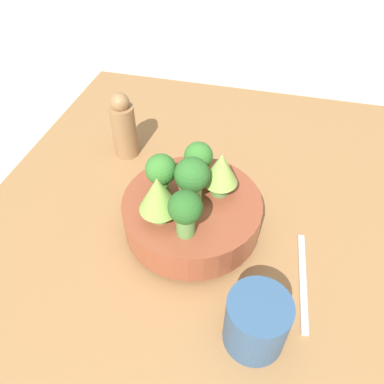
% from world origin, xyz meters
% --- Properties ---
extents(ground_plane, '(6.00, 6.00, 0.00)m').
position_xyz_m(ground_plane, '(0.00, 0.00, 0.00)').
color(ground_plane, beige).
extents(table, '(1.05, 0.82, 0.05)m').
position_xyz_m(table, '(0.00, 0.00, 0.02)').
color(table, '#9E7042').
rests_on(table, ground_plane).
extents(bowl, '(0.22, 0.22, 0.07)m').
position_xyz_m(bowl, '(0.03, 0.02, 0.09)').
color(bowl, brown).
rests_on(bowl, table).
extents(romanesco_piece_near, '(0.05, 0.05, 0.08)m').
position_xyz_m(romanesco_piece_near, '(0.06, -0.02, 0.17)').
color(romanesco_piece_near, '#609347').
rests_on(romanesco_piece_near, bowl).
extents(broccoli_floret_right, '(0.05, 0.05, 0.07)m').
position_xyz_m(broccoli_floret_right, '(0.09, 0.03, 0.16)').
color(broccoli_floret_right, '#7AB256').
rests_on(broccoli_floret_right, bowl).
extents(broccoli_floret_left, '(0.05, 0.05, 0.08)m').
position_xyz_m(broccoli_floret_left, '(-0.03, 0.02, 0.17)').
color(broccoli_floret_left, '#609347').
rests_on(broccoli_floret_left, bowl).
extents(romanesco_piece_far, '(0.06, 0.06, 0.08)m').
position_xyz_m(romanesco_piece_far, '(-0.02, 0.06, 0.17)').
color(romanesco_piece_far, '#609347').
rests_on(romanesco_piece_far, bowl).
extents(broccoli_floret_center, '(0.05, 0.05, 0.08)m').
position_xyz_m(broccoli_floret_center, '(0.03, 0.02, 0.17)').
color(broccoli_floret_center, '#609347').
rests_on(broccoli_floret_center, bowl).
extents(broccoli_floret_back, '(0.05, 0.05, 0.08)m').
position_xyz_m(broccoli_floret_back, '(0.03, 0.07, 0.17)').
color(broccoli_floret_back, '#7AB256').
rests_on(broccoli_floret_back, bowl).
extents(cup, '(0.08, 0.08, 0.09)m').
position_xyz_m(cup, '(-0.13, -0.10, 0.09)').
color(cup, '#33567F').
rests_on(cup, table).
extents(pepper_mill, '(0.05, 0.05, 0.14)m').
position_xyz_m(pepper_mill, '(0.20, 0.20, 0.12)').
color(pepper_mill, '#997047').
rests_on(pepper_mill, table).
extents(fork, '(0.17, 0.02, 0.01)m').
position_xyz_m(fork, '(-0.03, -0.17, 0.05)').
color(fork, silver).
rests_on(fork, table).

